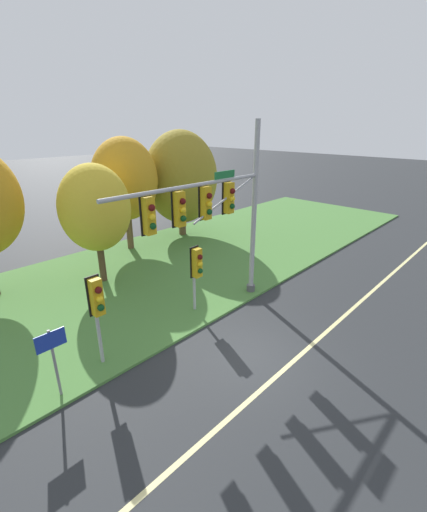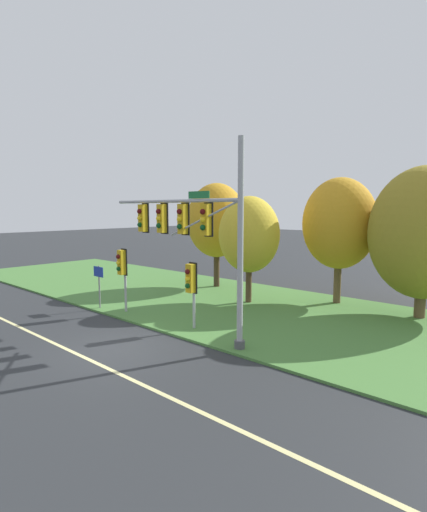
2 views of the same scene
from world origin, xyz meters
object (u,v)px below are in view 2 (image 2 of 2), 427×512
(pedestrian_signal_near_kerb, at_px, (122,266))
(route_sign_post, at_px, (99,280))
(tree_nearest_road, at_px, (217,221))
(tree_mid_verge, at_px, (424,233))
(traffic_signal_mast, at_px, (193,228))
(pedestrian_signal_further_along, at_px, (191,282))
(tree_left_of_mast, at_px, (249,235))
(tree_behind_signpost, at_px, (339,224))

(pedestrian_signal_near_kerb, xyz_separation_m, route_sign_post, (-1.63, -0.32, -0.82))
(tree_nearest_road, xyz_separation_m, tree_mid_verge, (12.30, 0.70, -0.35))
(traffic_signal_mast, distance_m, tree_mid_verge, 10.98)
(pedestrian_signal_further_along, height_order, tree_left_of_mast, tree_left_of_mast)
(route_sign_post, relative_size, tree_nearest_road, 0.33)
(route_sign_post, distance_m, tree_left_of_mast, 8.31)
(route_sign_post, bearing_deg, tree_behind_signpost, 47.20)
(pedestrian_signal_near_kerb, bearing_deg, tree_mid_verge, 38.05)
(pedestrian_signal_near_kerb, relative_size, pedestrian_signal_further_along, 1.11)
(route_sign_post, height_order, tree_mid_verge, tree_mid_verge)
(pedestrian_signal_near_kerb, height_order, pedestrian_signal_further_along, pedestrian_signal_near_kerb)
(pedestrian_signal_further_along, distance_m, tree_behind_signpost, 9.43)
(route_sign_post, distance_m, tree_nearest_road, 8.98)
(tree_left_of_mast, bearing_deg, traffic_signal_mast, -73.48)
(tree_left_of_mast, bearing_deg, tree_nearest_road, 152.89)
(traffic_signal_mast, distance_m, pedestrian_signal_further_along, 2.48)
(route_sign_post, xyz_separation_m, tree_mid_verge, (12.96, 9.18, 2.53))
(route_sign_post, height_order, tree_nearest_road, tree_nearest_road)
(pedestrian_signal_near_kerb, distance_m, route_sign_post, 1.85)
(traffic_signal_mast, height_order, pedestrian_signal_near_kerb, traffic_signal_mast)
(route_sign_post, bearing_deg, tree_mid_verge, 35.32)
(pedestrian_signal_near_kerb, xyz_separation_m, tree_left_of_mast, (3.36, 5.95, 1.43))
(tree_behind_signpost, bearing_deg, tree_nearest_road, -173.51)
(pedestrian_signal_near_kerb, distance_m, tree_nearest_road, 8.48)
(tree_nearest_road, bearing_deg, tree_mid_verge, 3.26)
(tree_behind_signpost, xyz_separation_m, tree_mid_verge, (4.25, -0.21, -0.32))
(tree_mid_verge, bearing_deg, tree_nearest_road, -176.74)
(traffic_signal_mast, relative_size, pedestrian_signal_near_kerb, 2.41)
(tree_left_of_mast, bearing_deg, route_sign_post, -128.51)
(route_sign_post, xyz_separation_m, tree_behind_signpost, (8.70, 9.40, 2.85))
(traffic_signal_mast, distance_m, pedestrian_signal_near_kerb, 5.60)
(pedestrian_signal_near_kerb, relative_size, tree_left_of_mast, 0.55)
(tree_nearest_road, bearing_deg, pedestrian_signal_further_along, -54.97)
(traffic_signal_mast, relative_size, tree_behind_signpost, 1.13)
(pedestrian_signal_near_kerb, bearing_deg, tree_behind_signpost, 52.09)
(tree_behind_signpost, bearing_deg, pedestrian_signal_near_kerb, -127.91)
(tree_nearest_road, height_order, tree_mid_verge, tree_mid_verge)
(tree_nearest_road, bearing_deg, traffic_signal_mast, -53.73)
(tree_left_of_mast, xyz_separation_m, tree_behind_signpost, (3.72, 3.13, 0.60))
(pedestrian_signal_further_along, xyz_separation_m, tree_behind_signpost, (2.52, 8.80, 2.29))
(traffic_signal_mast, bearing_deg, tree_nearest_road, 126.27)
(pedestrian_signal_further_along, distance_m, route_sign_post, 6.23)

